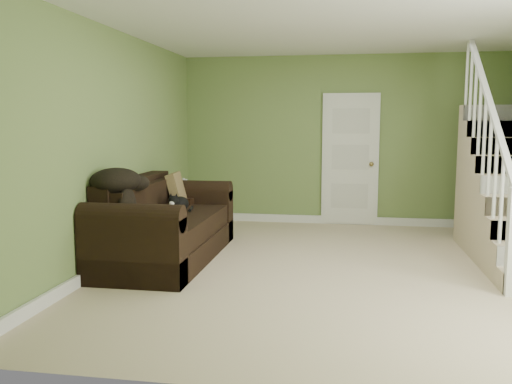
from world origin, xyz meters
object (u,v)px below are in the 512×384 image
(side_table, at_px, (182,216))
(banana, at_px, (172,219))
(sofa, at_px, (164,228))
(cat, at_px, (179,204))

(side_table, height_order, banana, side_table)
(banana, bearing_deg, side_table, 72.55)
(sofa, distance_m, side_table, 1.10)
(side_table, bearing_deg, banana, -76.72)
(side_table, bearing_deg, cat, -74.77)
(sofa, distance_m, cat, 0.36)
(sofa, height_order, cat, sofa)
(sofa, relative_size, cat, 4.56)
(side_table, height_order, cat, side_table)
(cat, relative_size, banana, 2.71)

